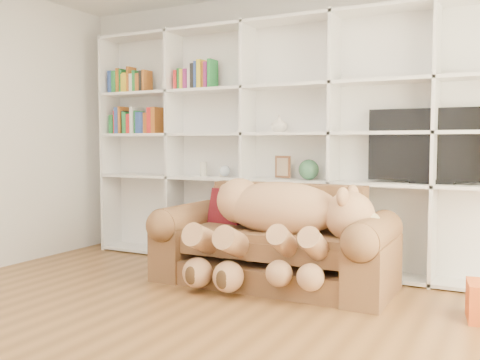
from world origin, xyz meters
The scene contains 13 objects.
floor centered at (0.00, 0.00, 0.00)m, with size 5.00×5.00×0.00m, color brown.
wall_back centered at (0.00, 2.50, 1.35)m, with size 5.00×0.02×2.70m, color white.
bookshelf centered at (-0.24, 2.36, 1.31)m, with size 4.43×0.35×2.40m.
sofa centered at (0.11, 1.71, 0.32)m, with size 2.01×0.87×0.85m.
teddy_bear centered at (0.21, 1.54, 0.59)m, with size 1.50×0.82×0.87m.
throw_pillow centered at (-0.43, 1.85, 0.61)m, with size 0.35×0.11×0.35m, color maroon.
tv centered at (1.30, 2.35, 1.18)m, with size 1.09×0.18×0.64m.
picture_frame centered at (-0.07, 2.30, 0.98)m, with size 0.17×0.03×0.21m, color #57321E.
green_vase centered at (0.20, 2.30, 0.96)m, with size 0.19×0.19×0.19m, color #2E5B3E.
figurine_tall centered at (-0.96, 2.30, 0.94)m, with size 0.07×0.07×0.15m, color beige.
figurine_short centered at (-0.74, 2.30, 0.92)m, with size 0.06×0.06×0.10m, color beige.
snow_globe centered at (-0.71, 2.30, 0.93)m, with size 0.11×0.11×0.11m, color white.
shelf_vase centered at (-0.11, 2.30, 1.40)m, with size 0.16×0.16×0.16m, color silver.
Camera 1 is at (1.94, -2.45, 1.21)m, focal length 40.00 mm.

